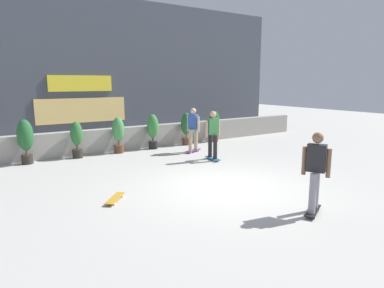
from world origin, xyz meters
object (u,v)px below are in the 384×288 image
at_px(potted_plant_0, 25,138).
at_px(potted_plant_5, 214,124).
at_px(skater_by_wall_right, 193,128).
at_px(potted_plant_1, 77,138).
at_px(skater_foreground, 316,169).
at_px(potted_plant_4, 186,127).
at_px(skateboard_near_camera, 115,198).
at_px(potted_plant_2, 118,133).
at_px(potted_plant_3, 153,129).
at_px(skater_far_right, 213,133).

distance_m(potted_plant_0, potted_plant_5, 7.73).
bearing_deg(skater_by_wall_right, potted_plant_1, 159.95).
relative_size(potted_plant_1, skater_foreground, 0.77).
height_order(potted_plant_4, skateboard_near_camera, potted_plant_4).
relative_size(potted_plant_2, potted_plant_3, 0.98).
xyz_separation_m(potted_plant_1, skateboard_near_camera, (-0.49, -4.97, -0.66)).
xyz_separation_m(potted_plant_0, skater_far_right, (5.45, -2.93, 0.08)).
relative_size(potted_plant_4, skater_by_wall_right, 0.81).
relative_size(potted_plant_4, skater_far_right, 0.81).
bearing_deg(potted_plant_4, skater_foreground, -103.85).
xyz_separation_m(potted_plant_2, potted_plant_3, (1.46, 0.00, 0.02)).
distance_m(potted_plant_3, skater_far_right, 3.04).
xyz_separation_m(potted_plant_4, skateboard_near_camera, (-5.09, -4.97, -0.72)).
height_order(skater_foreground, skateboard_near_camera, skater_foreground).
xyz_separation_m(potted_plant_0, skateboard_near_camera, (1.15, -4.97, -0.79)).
height_order(potted_plant_0, potted_plant_2, potted_plant_0).
bearing_deg(potted_plant_4, potted_plant_2, 180.00).
relative_size(skater_far_right, skater_foreground, 1.00).
distance_m(potted_plant_1, skater_foreground, 8.38).
xyz_separation_m(potted_plant_1, skater_by_wall_right, (3.99, -1.45, 0.22)).
bearing_deg(skateboard_near_camera, potted_plant_2, 67.70).
xyz_separation_m(potted_plant_1, potted_plant_5, (6.10, -0.00, 0.07)).
xyz_separation_m(potted_plant_1, skater_far_right, (3.81, -2.93, 0.22)).
xyz_separation_m(potted_plant_1, potted_plant_2, (1.55, 0.00, 0.05)).
bearing_deg(skater_foreground, skater_by_wall_right, 78.24).
xyz_separation_m(potted_plant_3, potted_plant_4, (1.59, -0.00, -0.01)).
bearing_deg(potted_plant_1, potted_plant_2, 0.00).
height_order(potted_plant_0, potted_plant_3, potted_plant_0).
xyz_separation_m(potted_plant_0, potted_plant_5, (7.73, 0.00, -0.06)).
bearing_deg(skater_by_wall_right, potted_plant_0, 165.50).
xyz_separation_m(skater_far_right, skateboard_near_camera, (-4.30, -2.05, -0.88)).
bearing_deg(potted_plant_2, potted_plant_0, -180.00).
xyz_separation_m(potted_plant_2, skater_foreground, (1.09, -7.95, 0.16)).
bearing_deg(potted_plant_1, skater_far_right, -37.50).
height_order(skater_by_wall_right, skateboard_near_camera, skater_by_wall_right).
bearing_deg(skater_far_right, potted_plant_0, 151.78).
distance_m(potted_plant_0, potted_plant_1, 1.64).
bearing_deg(potted_plant_4, potted_plant_1, 180.00).
height_order(potted_plant_3, potted_plant_5, potted_plant_3).
distance_m(potted_plant_2, skateboard_near_camera, 5.42).
relative_size(potted_plant_2, potted_plant_4, 1.00).
bearing_deg(potted_plant_2, skateboard_near_camera, -112.30).
distance_m(potted_plant_2, potted_plant_4, 3.05).
distance_m(skater_by_wall_right, skateboard_near_camera, 5.76).
bearing_deg(potted_plant_2, skater_foreground, -82.22).
relative_size(potted_plant_3, potted_plant_4, 1.01).
bearing_deg(potted_plant_1, potted_plant_3, 0.00).
relative_size(potted_plant_3, skater_foreground, 0.82).
bearing_deg(potted_plant_3, potted_plant_1, 180.00).
bearing_deg(potted_plant_2, skater_far_right, -52.25).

